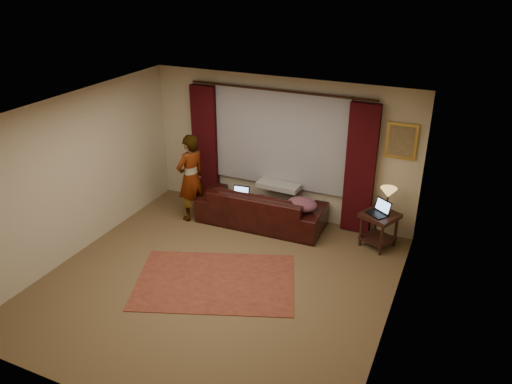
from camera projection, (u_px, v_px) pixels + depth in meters
floor at (217, 282)px, 7.51m from camera, size 5.00×5.00×0.01m
ceiling at (211, 114)px, 6.41m from camera, size 5.00×5.00×0.02m
wall_back at (280, 148)px, 9.03m from camera, size 5.00×0.02×2.60m
wall_front at (92, 308)px, 4.90m from camera, size 5.00×0.02×2.60m
wall_left at (75, 176)px, 7.89m from camera, size 0.02×5.00×2.60m
wall_right at (396, 242)px, 6.03m from camera, size 0.02×5.00×2.60m
sheer_curtain at (279, 139)px, 8.89m from camera, size 2.50×0.05×1.80m
drape_left at (205, 145)px, 9.55m from camera, size 0.50×0.14×2.30m
drape_right at (360, 170)px, 8.43m from camera, size 0.50×0.14×2.30m
curtain_rod at (279, 91)px, 8.48m from camera, size 0.04×0.04×3.40m
picture_frame at (401, 141)px, 8.03m from camera, size 0.50×0.04×0.60m
sofa at (261, 201)px, 8.98m from camera, size 2.32×1.05×0.93m
throw_blanket at (279, 173)px, 8.94m from camera, size 0.80×0.35×0.09m
clothing_pile at (302, 205)px, 8.57m from camera, size 0.59×0.49×0.23m
laptop_sofa at (239, 194)px, 8.96m from camera, size 0.34×0.37×0.22m
area_rug at (215, 281)px, 7.51m from camera, size 2.76×2.30×0.01m
end_table at (378, 230)px, 8.33m from camera, size 0.70×0.70×0.61m
tiffany_lamp at (387, 200)px, 8.17m from camera, size 0.38×0.38×0.43m
laptop_table at (378, 208)px, 8.13m from camera, size 0.48×0.48×0.24m
person at (191, 178)px, 9.03m from camera, size 0.62×0.62×1.64m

